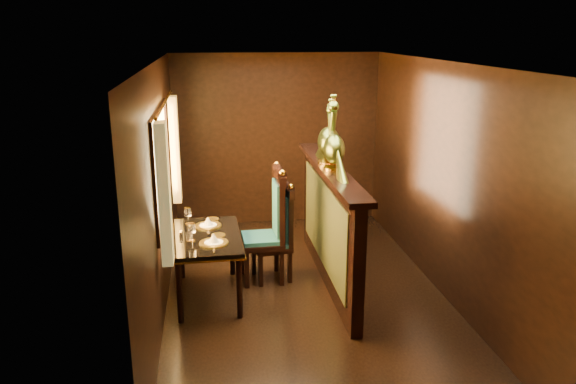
% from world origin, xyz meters
% --- Properties ---
extents(ground, '(5.00, 5.00, 0.00)m').
position_xyz_m(ground, '(0.00, 0.00, 0.00)').
color(ground, black).
rests_on(ground, ground).
extents(room_shell, '(3.04, 5.04, 2.52)m').
position_xyz_m(room_shell, '(-0.09, 0.02, 1.58)').
color(room_shell, black).
rests_on(room_shell, ground).
extents(partition, '(0.26, 2.70, 1.36)m').
position_xyz_m(partition, '(0.32, 0.30, 0.71)').
color(partition, black).
rests_on(partition, ground).
extents(dining_table, '(0.76, 1.22, 0.91)m').
position_xyz_m(dining_table, '(-1.05, 0.10, 0.64)').
color(dining_table, black).
rests_on(dining_table, ground).
extents(chair_left, '(0.50, 0.54, 1.36)m').
position_xyz_m(chair_left, '(-0.31, 0.45, 0.71)').
color(chair_left, black).
rests_on(chair_left, ground).
extents(chair_right, '(0.48, 0.50, 1.18)m').
position_xyz_m(chair_right, '(-0.21, 0.47, 0.62)').
color(chair_right, black).
rests_on(chair_right, ground).
extents(peacock_left, '(0.23, 0.63, 0.74)m').
position_xyz_m(peacock_left, '(0.33, 0.14, 1.73)').
color(peacock_left, '#164425').
rests_on(peacock_left, partition).
extents(peacock_right, '(0.25, 0.67, 0.80)m').
position_xyz_m(peacock_right, '(0.33, 0.42, 1.76)').
color(peacock_right, '#164425').
rests_on(peacock_right, partition).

